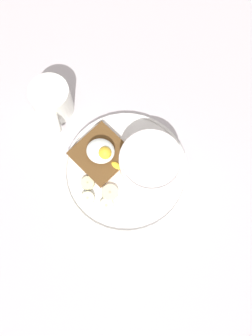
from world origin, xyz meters
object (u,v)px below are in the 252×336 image
Objects in this scene: banana_slice_front at (88,198)px; coffee_mug at (52,100)px; poached_egg at (101,152)px; banana_slice_right at (106,206)px; banana_slice_left at (88,183)px; toast_slice at (101,154)px; banana_slice_back at (110,193)px; oatmeal_bowl at (150,163)px.

banana_slice_front is 0.33× the size of coffee_mug.
poached_egg is at bearing -28.39° from coffee_mug.
banana_slice_front is at bearing 176.86° from banana_slice_right.
toast_slice is at bearing 85.03° from banana_slice_left.
banana_slice_front is 3.07cm from banana_slice_left.
banana_slice_back is 2.66cm from banana_slice_right.
banana_slice_front is at bearing -50.70° from coffee_mug.
banana_slice_left is at bearing -47.55° from coffee_mug.
coffee_mug is (-12.41, 13.57, 2.47)cm from banana_slice_left.
banana_slice_right is (4.98, -3.10, -0.13)cm from banana_slice_left.
toast_slice is 9.40cm from banana_slice_front.
banana_slice_right is at bearing -65.31° from toast_slice.
poached_egg is 6.86cm from banana_slice_left.
banana_slice_left reaches higher than banana_slice_right.
toast_slice is at bearing -28.58° from coffee_mug.
coffee_mug reaches higher than banana_slice_right.
oatmeal_bowl is at bearing 52.09° from banana_slice_back.
oatmeal_bowl is 11.94cm from banana_slice_right.
banana_slice_right is (4.42, -9.60, -0.36)cm from toast_slice.
oatmeal_bowl is at bearing -15.78° from coffee_mug.
poached_egg reaches higher than banana_slice_back.
banana_slice_left is 1.09× the size of banana_slice_back.
oatmeal_bowl reaches higher than banana_slice_right.
toast_slice is 3.76× the size of banana_slice_back.
banana_slice_left is at bearing -146.55° from oatmeal_bowl.
banana_slice_left is 0.37× the size of coffee_mug.
oatmeal_bowl is 3.54× the size of banana_slice_front.
banana_slice_back is at bearing -127.91° from oatmeal_bowl.
banana_slice_left is at bearing -97.18° from poached_egg.
banana_slice_right is 0.30× the size of coffee_mug.
coffee_mug is (-17.24, 14.02, 2.42)cm from banana_slice_back.
oatmeal_bowl is 1.18× the size of coffee_mug.
poached_egg is (-9.86, -0.63, -0.27)cm from oatmeal_bowl.
coffee_mug is at bearing 151.61° from poached_egg.
banana_slice_front is 0.90× the size of banana_slice_left.
banana_slice_left is at bearing -94.97° from toast_slice.
oatmeal_bowl is 9.88cm from poached_egg.
banana_slice_back is at bearing -5.31° from banana_slice_left.
banana_slice_right is (4.17, -9.53, -2.40)cm from poached_egg.
banana_slice_back is at bearing -59.66° from poached_egg.
banana_slice_back reaches higher than banana_slice_right.
oatmeal_bowl is at bearing 33.45° from banana_slice_left.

